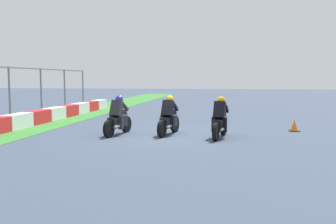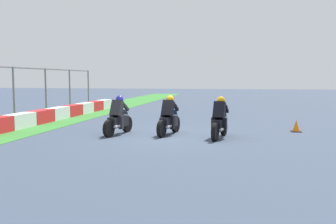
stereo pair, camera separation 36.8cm
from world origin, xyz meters
name	(u,v)px [view 1 (the left image)]	position (x,y,z in m)	size (l,w,h in m)	color
ground_plane	(171,136)	(0.00, 0.00, 0.00)	(120.00, 120.00, 0.00)	#3B4659
grass_verge	(2,131)	(0.00, 6.95, 0.01)	(72.00, 3.67, 0.02)	#387F32
track_barrier	(5,124)	(0.00, 6.79, 0.32)	(23.81, 0.60, 0.64)	red
rider_lane_a	(220,121)	(-0.17, -1.84, 0.62)	(2.03, 0.62, 1.51)	black
rider_lane_b	(169,119)	(0.28, 0.11, 0.62)	(2.02, 0.63, 1.51)	black
rider_lane_c	(118,119)	(-0.05, 2.03, 0.62)	(2.03, 0.63, 1.51)	black
traffic_cone	(294,126)	(1.98, -4.82, 0.22)	(0.40, 0.40, 0.48)	black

